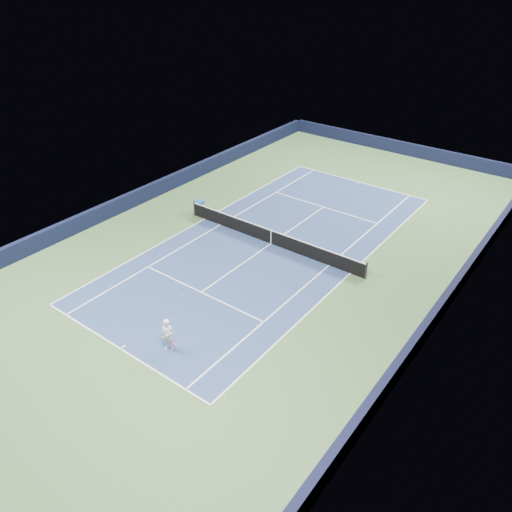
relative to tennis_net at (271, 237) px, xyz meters
The scene contains 19 objects.
ground 0.50m from the tennis_net, ahead, with size 40.00×40.00×0.00m, color #3A5B31.
wall_far 19.83m from the tennis_net, 90.00° to the left, with size 22.00×0.35×1.10m, color black.
wall_right 10.83m from the tennis_net, ahead, with size 0.35×40.00×1.10m, color black.
wall_left 10.83m from the tennis_net, behind, with size 0.35×40.00×1.10m, color #111533.
court_surface 0.50m from the tennis_net, ahead, with size 10.97×23.77×0.01m, color navy.
baseline_far 11.90m from the tennis_net, 90.00° to the left, with size 10.97×0.08×0.00m, color white.
baseline_near 11.90m from the tennis_net, 90.00° to the right, with size 10.97×0.08×0.00m, color white.
sideline_doubles_right 5.51m from the tennis_net, ahead, with size 0.08×23.77×0.00m, color white.
sideline_doubles_left 5.51m from the tennis_net, behind, with size 0.08×23.77×0.00m, color white.
sideline_singles_right 4.14m from the tennis_net, ahead, with size 0.08×23.77×0.00m, color white.
sideline_singles_left 4.14m from the tennis_net, behind, with size 0.08×23.77×0.00m, color white.
service_line_far 6.42m from the tennis_net, 90.00° to the left, with size 8.23×0.08×0.00m, color white.
service_line_near 6.42m from the tennis_net, 90.00° to the right, with size 8.23×0.08×0.00m, color white.
center_service_line 0.50m from the tennis_net, ahead, with size 0.08×12.80×0.00m, color white.
center_mark_far 11.75m from the tennis_net, 90.00° to the left, with size 0.08×0.30×0.00m, color white.
center_mark_near 11.75m from the tennis_net, 90.00° to the right, with size 0.08×0.30×0.00m, color white.
tennis_net is the anchor object (origin of this frame).
sponsor_cube 6.41m from the tennis_net, behind, with size 0.61×0.55×0.88m.
tennis_player 10.70m from the tennis_net, 80.21° to the right, with size 0.83×1.34×2.49m.
Camera 1 is at (15.26, -21.84, 15.64)m, focal length 35.00 mm.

